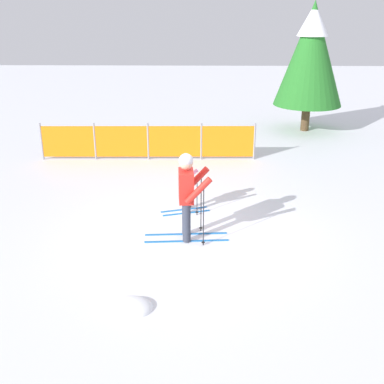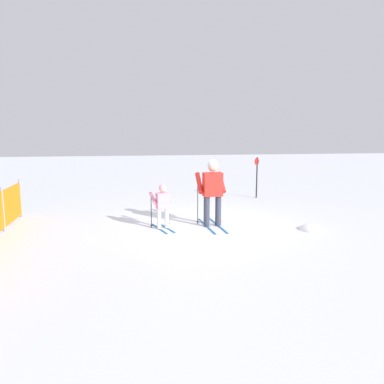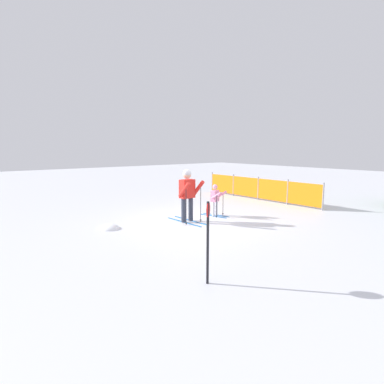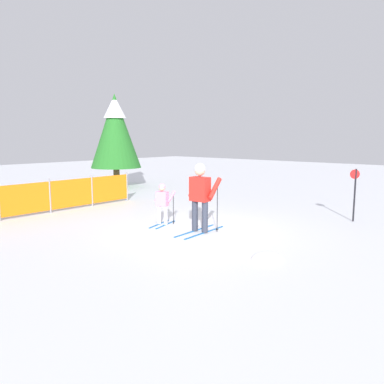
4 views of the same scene
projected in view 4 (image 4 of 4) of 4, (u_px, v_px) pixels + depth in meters
The scene contains 7 objects.
ground_plane at pixel (199, 230), 10.23m from camera, with size 60.00×60.00×0.00m, color white.
skier_adult at pixel (200, 191), 9.86m from camera, with size 1.75×0.80×1.83m.
skier_child at pixel (163, 200), 10.76m from camera, with size 1.16×0.64×1.20m.
safety_fence at pixel (50, 196), 12.48m from camera, with size 6.66×0.20×1.15m.
conifer_far at pixel (115, 130), 18.84m from camera, with size 2.53×2.53×4.70m.
trail_marker at pixel (355, 189), 11.15m from camera, with size 0.19×0.23×1.59m.
snow_mound at pixel (267, 259), 7.74m from camera, with size 0.71×0.60×0.28m, color white.
Camera 4 is at (-7.58, -6.48, 2.48)m, focal length 35.00 mm.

